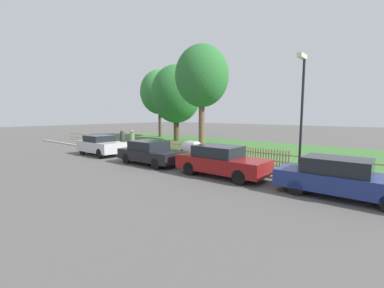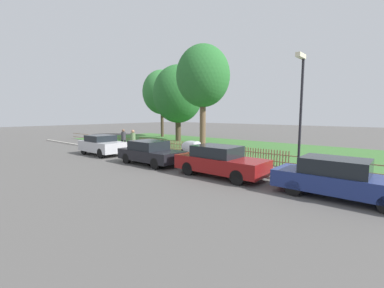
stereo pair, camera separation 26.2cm
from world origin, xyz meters
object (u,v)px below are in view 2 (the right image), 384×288
at_px(tree_nearest_kerb, 162,92).
at_px(covered_motorcycle, 192,147).
at_px(pedestrian_by_lamp, 124,138).
at_px(parked_car_navy_estate, 220,161).
at_px(parked_car_silver_hatchback, 102,145).
at_px(tree_behind_motorcycle, 178,94).
at_px(street_lamp, 300,103).
at_px(pedestrian_near_fence, 133,140).
at_px(tree_mid_park, 203,77).
at_px(parked_car_red_compact, 339,179).
at_px(parked_car_black_saloon, 150,152).

bearing_deg(tree_nearest_kerb, covered_motorcycle, -35.64).
bearing_deg(pedestrian_by_lamp, parked_car_navy_estate, 95.49).
height_order(parked_car_silver_hatchback, pedestrian_by_lamp, pedestrian_by_lamp).
height_order(tree_nearest_kerb, tree_behind_motorcycle, tree_nearest_kerb).
relative_size(tree_nearest_kerb, street_lamp, 1.59).
bearing_deg(parked_car_navy_estate, pedestrian_near_fence, 168.88).
distance_m(tree_mid_park, pedestrian_near_fence, 7.84).
relative_size(parked_car_silver_hatchback, tree_nearest_kerb, 0.44).
bearing_deg(pedestrian_near_fence, tree_mid_park, -173.89).
distance_m(tree_nearest_kerb, tree_mid_park, 13.02).
distance_m(tree_nearest_kerb, pedestrian_by_lamp, 14.03).
height_order(parked_car_navy_estate, covered_motorcycle, parked_car_navy_estate).
xyz_separation_m(covered_motorcycle, pedestrian_by_lamp, (-6.41, -1.19, 0.31)).
xyz_separation_m(parked_car_navy_estate, tree_behind_motorcycle, (-12.91, 10.59, 4.39)).
bearing_deg(covered_motorcycle, tree_nearest_kerb, 144.17).
xyz_separation_m(parked_car_red_compact, tree_behind_motorcycle, (-17.95, 10.49, 4.43)).
distance_m(covered_motorcycle, street_lamp, 8.45).
bearing_deg(parked_car_red_compact, pedestrian_near_fence, 172.79).
bearing_deg(covered_motorcycle, parked_car_silver_hatchback, -147.92).
bearing_deg(tree_nearest_kerb, tree_mid_park, -27.29).
height_order(tree_nearest_kerb, tree_mid_park, tree_mid_park).
bearing_deg(covered_motorcycle, pedestrian_near_fence, -160.55).
distance_m(parked_car_black_saloon, covered_motorcycle, 3.52).
height_order(parked_car_silver_hatchback, pedestrian_near_fence, pedestrian_near_fence).
relative_size(parked_car_red_compact, tree_behind_motorcycle, 0.54).
distance_m(tree_behind_motorcycle, street_lamp, 18.49).
distance_m(covered_motorcycle, pedestrian_near_fence, 4.83).
bearing_deg(tree_nearest_kerb, parked_car_red_compact, -29.23).
xyz_separation_m(parked_car_red_compact, street_lamp, (-1.92, 1.43, 2.76)).
xyz_separation_m(tree_behind_motorcycle, pedestrian_by_lamp, (1.86, -8.42, -4.15)).
bearing_deg(pedestrian_by_lamp, parked_car_silver_hatchback, 34.05).
height_order(covered_motorcycle, pedestrian_by_lamp, pedestrian_by_lamp).
height_order(parked_car_red_compact, street_lamp, street_lamp).
bearing_deg(parked_car_silver_hatchback, pedestrian_near_fence, 60.14).
distance_m(parked_car_red_compact, pedestrian_near_fence, 14.32).
xyz_separation_m(tree_mid_park, pedestrian_by_lamp, (-4.30, -5.02, -5.11)).
bearing_deg(parked_car_black_saloon, street_lamp, 11.13).
relative_size(parked_car_navy_estate, covered_motorcycle, 2.26).
bearing_deg(parked_car_red_compact, street_lamp, 142.78).
xyz_separation_m(parked_car_silver_hatchback, tree_behind_motorcycle, (-2.61, 10.80, 4.39)).
height_order(parked_car_silver_hatchback, covered_motorcycle, parked_car_silver_hatchback).
xyz_separation_m(parked_car_silver_hatchback, parked_car_navy_estate, (10.30, 0.21, 0.00)).
xyz_separation_m(parked_car_black_saloon, covered_motorcycle, (0.27, 3.51, -0.02)).
height_order(parked_car_black_saloon, tree_behind_motorcycle, tree_behind_motorcycle).
xyz_separation_m(tree_behind_motorcycle, pedestrian_near_fence, (3.73, -8.84, -4.12)).
distance_m(tree_behind_motorcycle, pedestrian_by_lamp, 9.56).
xyz_separation_m(parked_car_navy_estate, tree_nearest_kerb, (-18.31, 13.17, 5.06)).
bearing_deg(covered_motorcycle, tree_behind_motorcycle, 138.67).
height_order(parked_car_black_saloon, pedestrian_by_lamp, pedestrian_by_lamp).
bearing_deg(parked_car_silver_hatchback, parked_car_red_compact, 1.19).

